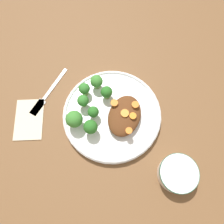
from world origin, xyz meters
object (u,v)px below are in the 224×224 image
at_px(plate, 112,114).
at_px(napkin, 29,119).
at_px(dip_bowl, 178,173).
at_px(fork, 46,96).

distance_m(plate, napkin, 0.25).
bearing_deg(dip_bowl, fork, 76.84).
height_order(dip_bowl, napkin, dip_bowl).
relative_size(plate, napkin, 1.94).
relative_size(plate, fork, 1.59).
bearing_deg(fork, napkin, 0.24).
xyz_separation_m(fork, napkin, (-0.09, 0.02, 0.00)).
xyz_separation_m(plate, dip_bowl, (-0.10, -0.22, 0.01)).
xyz_separation_m(plate, napkin, (-0.09, 0.23, -0.01)).
height_order(fork, napkin, same).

